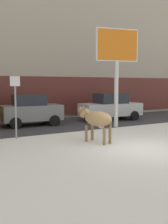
{
  "coord_description": "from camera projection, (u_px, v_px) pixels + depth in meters",
  "views": [
    {
      "loc": [
        -6.99,
        -7.64,
        2.47
      ],
      "look_at": [
        -0.46,
        3.78,
        1.1
      ],
      "focal_mm": 43.06,
      "sensor_mm": 36.0,
      "label": 1
    }
  ],
  "objects": [
    {
      "name": "pedestrian_by_cars",
      "position": [
        100.0,
        104.0,
        22.01
      ],
      "size": [
        0.36,
        0.24,
        1.73
      ],
      "color": "#282833",
      "rests_on": "ground"
    },
    {
      "name": "cow_tan",
      "position": [
        97.0,
        119.0,
        11.33
      ],
      "size": [
        1.0,
        1.93,
        1.54
      ],
      "color": "tan",
      "rests_on": "ground"
    },
    {
      "name": "road_strip",
      "position": [
        62.0,
        124.0,
        16.68
      ],
      "size": [
        60.0,
        5.6,
        0.01
      ],
      "primitive_type": "cube",
      "color": "#333338",
      "rests_on": "ground"
    },
    {
      "name": "street_sign",
      "position": [
        15.0,
        102.0,
        11.95
      ],
      "size": [
        0.44,
        0.08,
        2.82
      ],
      "color": "gray",
      "rests_on": "ground"
    },
    {
      "name": "building_facade",
      "position": [
        29.0,
        33.0,
        21.08
      ],
      "size": [
        44.0,
        6.1,
        13.0
      ],
      "color": "#A39989",
      "rests_on": "ground"
    },
    {
      "name": "ground_plane",
      "position": [
        143.0,
        149.0,
        10.3
      ],
      "size": [
        120.0,
        120.0,
        0.0
      ],
      "primitive_type": "plane",
      "color": "white"
    },
    {
      "name": "billboard",
      "position": [
        117.0,
        51.0,
        15.1
      ],
      "size": [
        2.51,
        0.73,
        5.56
      ],
      "color": "silver",
      "rests_on": "ground"
    },
    {
      "name": "car_grey_hatchback",
      "position": [
        31.0,
        110.0,
        16.04
      ],
      "size": [
        3.61,
        2.11,
        1.86
      ],
      "color": "slate",
      "rests_on": "ground"
    },
    {
      "name": "car_silver_sedan",
      "position": [
        111.0,
        107.0,
        18.45
      ],
      "size": [
        4.31,
        2.21,
        1.84
      ],
      "color": "#B7BABF",
      "rests_on": "ground"
    }
  ]
}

